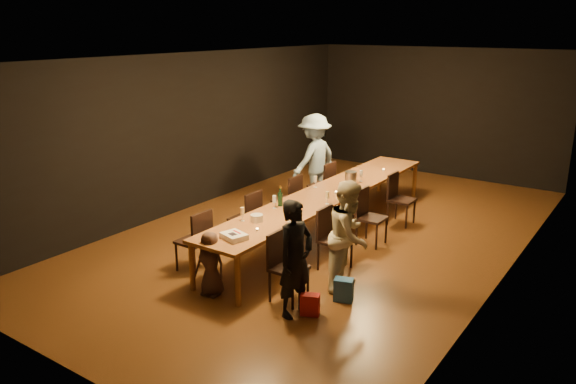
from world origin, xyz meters
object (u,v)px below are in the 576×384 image
Objects in this scene: chair_left_2 at (287,200)px; plate_stack at (257,218)px; champagne_bottle at (280,196)px; chair_right_3 at (402,199)px; table at (328,195)px; chair_left_0 at (193,240)px; chair_left_3 at (321,185)px; chair_left_1 at (245,218)px; man_blue at (314,159)px; ice_bucket at (351,178)px; woman_birthday at (296,259)px; woman_tan at (349,236)px; chair_right_2 at (372,217)px; chair_right_1 at (335,240)px; chair_right_0 at (289,268)px; child at (210,264)px; birthday_cake at (234,236)px.

plate_stack is (0.76, -1.85, 0.34)m from chair_left_2.
chair_right_3 is at bearing 64.37° from champagne_bottle.
table is 2.56m from chair_left_0.
chair_left_3 is (0.00, 3.60, 0.00)m from chair_left_0.
man_blue is (-0.33, 2.66, 0.44)m from chair_left_1.
chair_left_3 is 1.15m from ice_bucket.
chair_left_0 is 0.62× the size of woman_birthday.
chair_left_2 reaches higher than table.
chair_left_2 is 0.61× the size of woman_tan.
table is 0.69m from ice_bucket.
chair_left_3 is (-1.70, 1.20, 0.00)m from chair_right_2.
champagne_bottle reaches higher than chair_left_0.
chair_right_1 reaches higher than plate_stack.
woman_tan reaches higher than chair_left_2.
man_blue reaches higher than chair_right_3.
woman_tan reaches higher than chair_left_3.
chair_left_2 is 2.84× the size of champagne_bottle.
chair_right_0 is 1.70m from chair_left_0.
champagne_bottle is at bearing -97.20° from chair_right_1.
ice_bucket is (0.18, 2.52, 0.07)m from plate_stack.
woman_birthday is (1.97, -0.25, 0.28)m from chair_left_0.
child is at bearing 108.48° from woman_birthday.
man_blue reaches higher than woman_tan.
chair_right_1 reaches higher than child.
ice_bucket is (0.93, 3.06, 0.40)m from chair_left_0.
woman_tan is (0.46, -2.83, 0.30)m from chair_right_3.
birthday_cake is at bearing -76.69° from plate_stack.
table is 25.58× the size of ice_bucket.
chair_left_3 is (0.00, 1.20, 0.00)m from chair_left_2.
chair_right_1 reaches higher than birthday_cake.
chair_left_0 is (-1.70, -1.20, 0.00)m from chair_right_1.
chair_right_2 is (0.00, 1.20, 0.00)m from chair_right_1.
woman_tan reaches higher than woman_birthday.
chair_left_1 is 5.04× the size of plate_stack.
child is at bearing -93.18° from ice_bucket.
chair_left_0 is 3.96× the size of ice_bucket.
chair_left_0 is 1.54m from champagne_bottle.
child is 1.85m from champagne_bottle.
chair_left_0 is 5.04× the size of plate_stack.
plate_stack is (-1.21, 0.80, 0.06)m from woman_birthday.
birthday_cake is at bearing -100.40° from chair_left_0.
chair_right_3 is at bearing 54.69° from table.
birthday_cake is (-0.77, -2.57, 0.32)m from chair_right_2.
ice_bucket reaches higher than birthday_cake.
chair_left_1 is (-1.70, -2.40, 0.00)m from chair_right_3.
man_blue is at bearing 4.92° from chair_left_0.
woman_tan reaches higher than ice_bucket.
woman_birthday is at bearing 3.99° from chair_right_3.
chair_left_2 is 3.96× the size of ice_bucket.
chair_right_2 is at bearing 4.73° from woman_tan.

